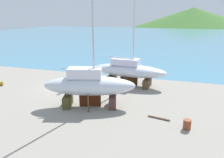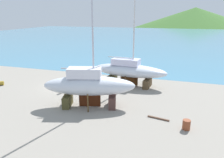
# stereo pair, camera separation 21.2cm
# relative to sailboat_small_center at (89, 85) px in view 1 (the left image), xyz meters

# --- Properties ---
(ground_plane) EXTENTS (46.22, 46.22, 0.00)m
(ground_plane) POSITION_rel_sailboat_small_center_xyz_m (-5.76, 0.23, -2.25)
(ground_plane) COLOR gray
(sea_water) EXTENTS (162.84, 116.29, 0.01)m
(sea_water) POSITION_rel_sailboat_small_center_xyz_m (-5.76, 69.94, -2.25)
(sea_water) COLOR teal
(sea_water) RESTS_ON ground
(headland_hill) EXTENTS (174.14, 174.14, 28.75)m
(headland_hill) POSITION_rel_sailboat_small_center_xyz_m (16.48, 202.12, -2.25)
(headland_hill) COLOR #3B682A
(headland_hill) RESTS_ON ground
(sailboat_small_center) EXTENTS (9.39, 4.97, 15.25)m
(sailboat_small_center) POSITION_rel_sailboat_small_center_xyz_m (0.00, 0.00, 0.00)
(sailboat_small_center) COLOR #51332D
(sailboat_small_center) RESTS_ON ground
(sailboat_large_starboard) EXTENTS (9.96, 3.69, 14.05)m
(sailboat_large_starboard) POSITION_rel_sailboat_small_center_xyz_m (2.12, 8.03, -0.25)
(sailboat_large_starboard) COLOR #4F3C26
(sailboat_large_starboard) RESTS_ON ground
(worker) EXTENTS (0.28, 0.46, 1.62)m
(worker) POSITION_rel_sailboat_small_center_xyz_m (-4.54, 3.11, -1.41)
(worker) COLOR maroon
(worker) RESTS_ON ground
(barrel_blue_faded) EXTENTS (0.71, 0.71, 0.82)m
(barrel_blue_faded) POSITION_rel_sailboat_small_center_xyz_m (9.32, -1.94, -1.84)
(barrel_blue_faded) COLOR brown
(barrel_blue_faded) RESTS_ON ground
(barrel_tar_black) EXTENTS (1.15, 1.09, 0.65)m
(barrel_tar_black) POSITION_rel_sailboat_small_center_xyz_m (-3.57, 7.04, -1.92)
(barrel_tar_black) COLOR brown
(barrel_tar_black) RESTS_ON ground
(timber_short_skew) EXTENTS (1.97, 0.54, 0.12)m
(timber_short_skew) POSITION_rel_sailboat_small_center_xyz_m (6.97, -0.77, -2.19)
(timber_short_skew) COLOR brown
(timber_short_skew) RESTS_ON ground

